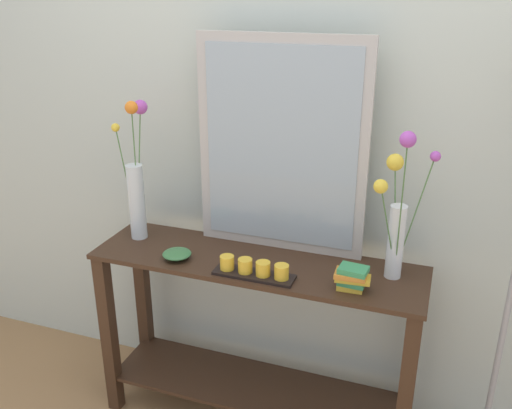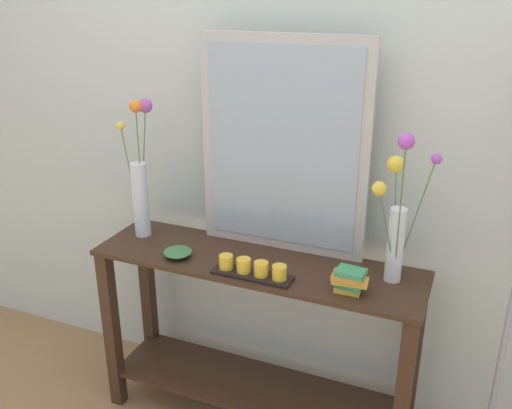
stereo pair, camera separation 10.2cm
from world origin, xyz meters
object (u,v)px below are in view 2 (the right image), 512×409
console_table (256,329)px  mirror_leaning (283,148)px  decorative_bowl (178,252)px  vase_right (397,218)px  candle_tray (252,270)px  book_stack (349,280)px  tall_vase_left (140,182)px

console_table → mirror_leaning: size_ratio=1.55×
console_table → decorative_bowl: size_ratio=11.52×
console_table → vase_right: vase_right is taller
candle_tray → book_stack: size_ratio=2.38×
mirror_leaning → tall_vase_left: 0.65m
console_table → decorative_bowl: decorative_bowl is taller
candle_tray → book_stack: book_stack is taller
vase_right → candle_tray: vase_right is taller
vase_right → candle_tray: bearing=-160.6°
mirror_leaning → candle_tray: (-0.01, -0.28, -0.41)m
mirror_leaning → tall_vase_left: mirror_leaning is taller
console_table → tall_vase_left: 0.81m
decorative_bowl → console_table: bearing=16.4°
mirror_leaning → tall_vase_left: size_ratio=1.45×
console_table → mirror_leaning: (0.05, 0.16, 0.77)m
mirror_leaning → book_stack: mirror_leaning is taller
mirror_leaning → decorative_bowl: (-0.36, -0.25, -0.42)m
console_table → vase_right: 0.79m
vase_right → book_stack: size_ratio=4.46×
mirror_leaning → candle_tray: size_ratio=2.77×
candle_tray → book_stack: 0.37m
tall_vase_left → mirror_leaning: bearing=9.9°
console_table → book_stack: bearing=-12.9°
mirror_leaning → vase_right: size_ratio=1.48×
mirror_leaning → vase_right: (0.48, -0.11, -0.18)m
tall_vase_left → decorative_bowl: tall_vase_left is taller
console_table → candle_tray: 0.38m
mirror_leaning → decorative_bowl: 0.61m
book_stack → tall_vase_left: bearing=171.6°
tall_vase_left → candle_tray: 0.66m
console_table → book_stack: (0.41, -0.09, 0.38)m
candle_tray → decorative_bowl: candle_tray is taller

